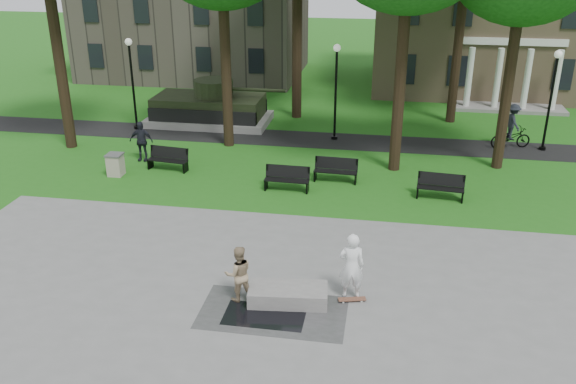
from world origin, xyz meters
name	(u,v)px	position (x,y,z in m)	size (l,w,h in m)	color
ground	(282,255)	(0.00, 0.00, 0.00)	(120.00, 120.00, 0.00)	#206116
plaza	(246,351)	(0.00, -5.00, 0.01)	(22.00, 16.00, 0.02)	gray
footpath	(324,140)	(0.00, 12.00, 0.01)	(44.00, 2.60, 0.01)	black
building_right	(501,20)	(10.00, 26.00, 4.34)	(17.00, 12.00, 8.60)	#9E8460
building_left	(196,23)	(-11.00, 26.50, 3.60)	(15.00, 10.00, 7.20)	#4C443D
lamp_left	(132,77)	(-10.00, 12.30, 2.79)	(0.36, 0.36, 4.73)	black
lamp_mid	(336,84)	(0.50, 12.30, 2.79)	(0.36, 0.36, 4.73)	black
lamp_right	(552,93)	(10.50, 12.30, 2.79)	(0.36, 0.36, 4.73)	black
tank_monument	(210,108)	(-6.46, 14.00, 0.86)	(7.45, 3.40, 2.40)	gray
puddle	(264,316)	(0.14, -3.45, 0.02)	(2.20, 1.20, 0.00)	black
concrete_block	(288,295)	(0.66, -2.66, 0.24)	(2.20, 1.00, 0.45)	gray
skateboard	(352,300)	(2.43, -2.33, 0.06)	(0.78, 0.20, 0.07)	brown
skateboarder	(351,266)	(2.36, -2.11, 1.02)	(0.73, 0.48, 2.00)	white
friend_watching	(239,274)	(-0.72, -2.76, 0.85)	(0.80, 0.63, 1.66)	#9E8766
pedestrian_walker	(141,141)	(-7.83, 7.73, 0.92)	(1.08, 0.45, 1.84)	black
cyclist	(512,130)	(8.99, 12.36, 0.89)	(2.07, 1.24, 2.17)	black
park_bench_0	(168,158)	(-6.26, 6.81, 0.52)	(1.84, 0.75, 1.00)	black
park_bench_1	(287,178)	(-0.74, 5.39, 0.52)	(1.81, 0.57, 1.00)	black
park_bench_2	(336,169)	(1.10, 6.67, 0.52)	(1.82, 0.60, 1.00)	black
park_bench_3	(440,186)	(5.29, 5.54, 0.52)	(1.84, 0.69, 1.00)	black
trash_bin	(115,164)	(-8.24, 5.78, 0.49)	(0.67, 0.67, 0.96)	#B6A696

